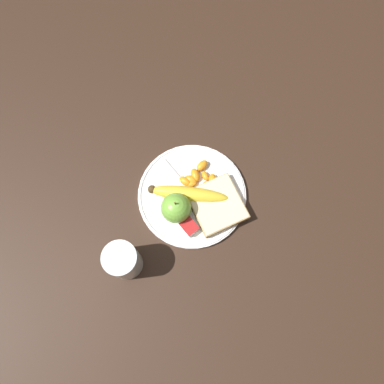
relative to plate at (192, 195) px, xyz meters
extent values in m
plane|color=#332116|center=(0.00, 0.00, -0.01)|extent=(3.00, 3.00, 0.00)
cylinder|color=white|center=(0.00, 0.00, 0.00)|extent=(0.26, 0.26, 0.01)
torus|color=white|center=(0.00, 0.00, 0.00)|extent=(0.26, 0.26, 0.01)
cylinder|color=silver|center=(0.03, -0.22, 0.05)|extent=(0.07, 0.07, 0.11)
cylinder|color=orange|center=(0.03, -0.22, 0.04)|extent=(0.07, 0.07, 0.09)
sphere|color=#72B23D|center=(0.01, -0.06, 0.04)|extent=(0.07, 0.07, 0.07)
cylinder|color=brown|center=(0.01, -0.06, 0.08)|extent=(0.00, 0.00, 0.01)
ellipsoid|color=yellow|center=(0.00, -0.01, 0.02)|extent=(0.16, 0.16, 0.04)
sphere|color=#473319|center=(-0.07, -0.07, 0.02)|extent=(0.02, 0.02, 0.02)
cube|color=tan|center=(0.06, 0.03, 0.02)|extent=(0.15, 0.14, 0.02)
cube|color=beige|center=(0.06, 0.03, 0.02)|extent=(0.14, 0.14, 0.02)
cube|color=silver|center=(-0.05, 0.00, 0.01)|extent=(0.12, 0.01, 0.00)
cube|color=silver|center=(0.04, -0.01, 0.01)|extent=(0.05, 0.03, 0.00)
cube|color=white|center=(0.06, -0.06, 0.01)|extent=(0.04, 0.03, 0.02)
cube|color=#B21E1E|center=(0.06, -0.06, 0.02)|extent=(0.04, 0.03, 0.00)
ellipsoid|color=orange|center=(-0.02, 0.02, 0.01)|extent=(0.03, 0.03, 0.01)
ellipsoid|color=orange|center=(-0.01, 0.05, 0.01)|extent=(0.03, 0.02, 0.01)
ellipsoid|color=orange|center=(0.01, 0.06, 0.01)|extent=(0.04, 0.03, 0.02)
ellipsoid|color=orange|center=(-0.04, 0.06, 0.01)|extent=(0.02, 0.03, 0.02)
ellipsoid|color=orange|center=(0.01, 0.04, 0.01)|extent=(0.04, 0.03, 0.02)
ellipsoid|color=orange|center=(-0.03, 0.02, 0.01)|extent=(0.04, 0.03, 0.02)
ellipsoid|color=orange|center=(-0.03, 0.04, 0.01)|extent=(0.04, 0.03, 0.02)
ellipsoid|color=orange|center=(-0.03, 0.01, 0.01)|extent=(0.04, 0.03, 0.02)
camera|label=1|loc=(0.20, -0.17, 0.86)|focal=35.00mm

